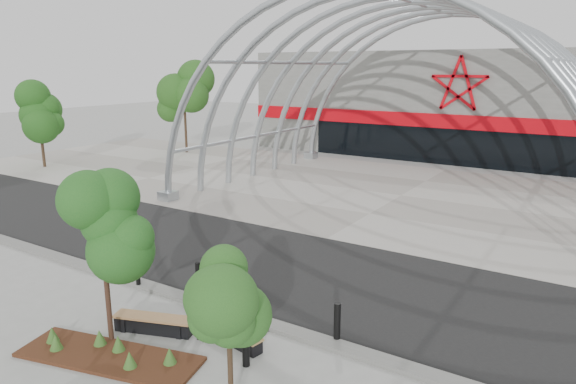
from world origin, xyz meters
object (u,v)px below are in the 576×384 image
street_tree_1 (228,297)px  bench_1 (234,337)px  street_tree_0 (102,232)px  bollard_2 (199,319)px  bench_0 (154,324)px

street_tree_1 → bench_1: street_tree_1 is taller
street_tree_0 → street_tree_1: (4.12, -0.29, -0.53)m
street_tree_0 → bollard_2: bearing=36.6°
street_tree_1 → bench_1: bearing=127.1°
bench_0 → bollard_2: size_ratio=2.01×
bollard_2 → bench_1: bearing=18.2°
street_tree_0 → bench_0: 2.93m
street_tree_1 → bench_1: 3.28m
bench_0 → bollard_2: bollard_2 is taller
street_tree_0 → bench_0: (0.54, 0.94, -2.72)m
street_tree_1 → bollard_2: size_ratio=3.09×
street_tree_1 → bench_0: 4.38m
bench_0 → street_tree_0: bearing=-119.8°
street_tree_1 → bench_0: street_tree_1 is taller
street_tree_1 → street_tree_0: bearing=175.9°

